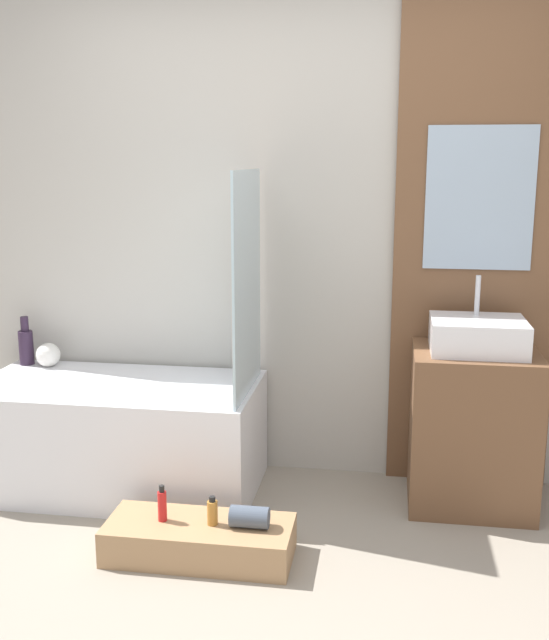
% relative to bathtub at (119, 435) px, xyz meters
% --- Properties ---
extents(wall_tiled_back, '(4.20, 0.06, 2.60)m').
position_rel_bathtub_xyz_m(wall_tiled_back, '(0.88, 0.40, 1.02)').
color(wall_tiled_back, '#B7B2A8').
rests_on(wall_tiled_back, ground_plane).
extents(wall_wood_accent, '(0.80, 0.04, 2.60)m').
position_rel_bathtub_xyz_m(wall_wood_accent, '(1.73, 0.35, 1.03)').
color(wall_wood_accent, brown).
rests_on(wall_wood_accent, ground_plane).
extents(bathtub, '(1.39, 0.70, 0.55)m').
position_rel_bathtub_xyz_m(bathtub, '(0.00, 0.00, 0.00)').
color(bathtub, white).
rests_on(bathtub, ground_plane).
extents(glass_shower_screen, '(0.01, 0.62, 1.04)m').
position_rel_bathtub_xyz_m(glass_shower_screen, '(0.66, -0.02, 0.79)').
color(glass_shower_screen, silver).
rests_on(glass_shower_screen, bathtub).
extents(wooden_step_bench, '(0.78, 0.32, 0.15)m').
position_rel_bathtub_xyz_m(wooden_step_bench, '(0.57, -0.61, -0.20)').
color(wooden_step_bench, '#A87F56').
rests_on(wooden_step_bench, ground_plane).
extents(vanity_cabinet, '(0.58, 0.49, 0.76)m').
position_rel_bathtub_xyz_m(vanity_cabinet, '(1.73, 0.09, 0.10)').
color(vanity_cabinet, brown).
rests_on(vanity_cabinet, ground_plane).
extents(sink, '(0.43, 0.36, 0.34)m').
position_rel_bathtub_xyz_m(sink, '(1.73, 0.09, 0.56)').
color(sink, white).
rests_on(sink, vanity_cabinet).
extents(vase_tall_dark, '(0.08, 0.08, 0.26)m').
position_rel_bathtub_xyz_m(vase_tall_dark, '(-0.61, 0.26, 0.38)').
color(vase_tall_dark, '#2D1E33').
rests_on(vase_tall_dark, bathtub).
extents(vase_round_light, '(0.13, 0.13, 0.13)m').
position_rel_bathtub_xyz_m(vase_round_light, '(-0.47, 0.24, 0.34)').
color(vase_round_light, silver).
rests_on(vase_round_light, bathtub).
extents(bottle_soap_primary, '(0.04, 0.04, 0.16)m').
position_rel_bathtub_xyz_m(bottle_soap_primary, '(0.41, -0.61, -0.05)').
color(bottle_soap_primary, red).
rests_on(bottle_soap_primary, wooden_step_bench).
extents(bottle_soap_secondary, '(0.04, 0.04, 0.12)m').
position_rel_bathtub_xyz_m(bottle_soap_secondary, '(0.63, -0.61, -0.07)').
color(bottle_soap_secondary, '#B2752D').
rests_on(bottle_soap_secondary, wooden_step_bench).
extents(towel_roll, '(0.16, 0.09, 0.09)m').
position_rel_bathtub_xyz_m(towel_roll, '(0.78, -0.61, -0.08)').
color(towel_roll, '#4C5666').
rests_on(towel_roll, wooden_step_bench).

